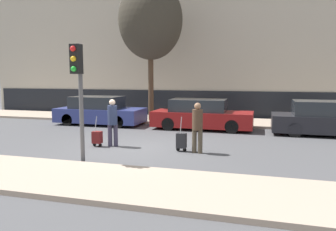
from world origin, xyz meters
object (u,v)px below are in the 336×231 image
(trolley_left, at_px, (97,137))
(trolley_right, at_px, (181,141))
(parked_car_0, at_px, (100,111))
(bare_tree_near_crossing, at_px, (151,20))
(parked_car_1, at_px, (201,115))
(pedestrian_right, at_px, (197,125))
(pedestrian_left, at_px, (113,120))
(parked_car_2, at_px, (329,119))
(traffic_light, at_px, (78,79))

(trolley_left, bearing_deg, trolley_right, 1.65)
(parked_car_0, xyz_separation_m, trolley_left, (2.46, -4.87, -0.34))
(bare_tree_near_crossing, bearing_deg, parked_car_1, -27.29)
(trolley_left, distance_m, pedestrian_right, 3.63)
(pedestrian_left, bearing_deg, parked_car_1, 42.31)
(parked_car_2, relative_size, pedestrian_left, 2.80)
(pedestrian_left, bearing_deg, trolley_right, -23.08)
(parked_car_2, relative_size, trolley_right, 4.07)
(pedestrian_left, relative_size, traffic_light, 0.50)
(parked_car_2, relative_size, traffic_light, 1.41)
(parked_car_0, distance_m, pedestrian_right, 7.76)
(parked_car_1, distance_m, parked_car_2, 5.43)
(parked_car_2, relative_size, bare_tree_near_crossing, 0.64)
(trolley_left, bearing_deg, parked_car_1, 59.15)
(trolley_right, bearing_deg, pedestrian_right, -7.76)
(trolley_right, height_order, traffic_light, traffic_light)
(parked_car_2, bearing_deg, parked_car_0, 178.96)
(parked_car_0, xyz_separation_m, pedestrian_right, (6.04, -4.86, 0.25))
(trolley_left, distance_m, trolley_right, 3.04)
(pedestrian_left, xyz_separation_m, trolley_left, (-0.51, -0.19, -0.62))
(pedestrian_left, bearing_deg, trolley_left, -179.93)
(parked_car_1, height_order, bare_tree_near_crossing, bare_tree_near_crossing)
(parked_car_2, xyz_separation_m, pedestrian_right, (-4.70, -4.67, 0.25))
(traffic_light, bearing_deg, pedestrian_right, 37.55)
(pedestrian_left, height_order, pedestrian_right, pedestrian_left)
(parked_car_1, relative_size, bare_tree_near_crossing, 0.63)
(trolley_right, bearing_deg, parked_car_0, 138.93)
(parked_car_0, xyz_separation_m, parked_car_2, (10.74, -0.19, 0.00))
(pedestrian_right, distance_m, traffic_light, 3.96)
(bare_tree_near_crossing, bearing_deg, trolley_left, -88.62)
(parked_car_2, distance_m, bare_tree_near_crossing, 9.79)
(trolley_right, bearing_deg, traffic_light, -135.67)
(pedestrian_left, xyz_separation_m, pedestrian_right, (3.07, -0.18, -0.02))
(parked_car_0, xyz_separation_m, bare_tree_near_crossing, (2.30, 1.45, 4.68))
(parked_car_2, bearing_deg, bare_tree_near_crossing, 168.96)
(parked_car_2, relative_size, trolley_left, 4.33)
(parked_car_1, distance_m, pedestrian_right, 4.83)
(parked_car_1, distance_m, bare_tree_near_crossing, 5.79)
(bare_tree_near_crossing, bearing_deg, parked_car_0, -147.76)
(parked_car_2, bearing_deg, parked_car_1, 178.99)
(trolley_right, distance_m, bare_tree_near_crossing, 8.60)
(trolley_left, xyz_separation_m, bare_tree_near_crossing, (-0.15, 6.33, 5.03))
(parked_car_0, distance_m, trolley_left, 5.47)
(parked_car_1, distance_m, trolley_right, 4.70)
(parked_car_0, distance_m, traffic_light, 7.95)
(pedestrian_left, relative_size, pedestrian_right, 1.02)
(parked_car_1, distance_m, traffic_light, 7.54)
(pedestrian_left, height_order, trolley_right, pedestrian_left)
(pedestrian_left, distance_m, pedestrian_right, 3.07)
(parked_car_0, bearing_deg, bare_tree_near_crossing, 32.24)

